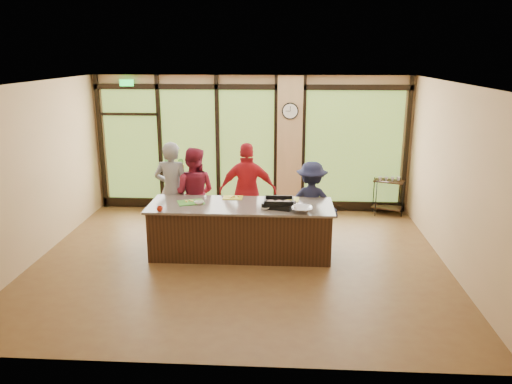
# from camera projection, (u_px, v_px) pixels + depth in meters

# --- Properties ---
(floor) EXTENTS (7.00, 7.00, 0.00)m
(floor) POSITION_uv_depth(u_px,v_px,m) (240.00, 260.00, 8.62)
(floor) COLOR brown
(floor) RESTS_ON ground
(ceiling) EXTENTS (7.00, 7.00, 0.00)m
(ceiling) POSITION_uv_depth(u_px,v_px,m) (238.00, 83.00, 7.81)
(ceiling) COLOR white
(ceiling) RESTS_ON back_wall
(back_wall) EXTENTS (7.00, 0.00, 7.00)m
(back_wall) POSITION_uv_depth(u_px,v_px,m) (251.00, 144.00, 11.09)
(back_wall) COLOR tan
(back_wall) RESTS_ON floor
(left_wall) EXTENTS (0.00, 6.00, 6.00)m
(left_wall) POSITION_uv_depth(u_px,v_px,m) (32.00, 173.00, 8.41)
(left_wall) COLOR tan
(left_wall) RESTS_ON floor
(right_wall) EXTENTS (0.00, 6.00, 6.00)m
(right_wall) POSITION_uv_depth(u_px,v_px,m) (455.00, 179.00, 8.01)
(right_wall) COLOR tan
(right_wall) RESTS_ON floor
(window_wall) EXTENTS (6.90, 0.12, 3.00)m
(window_wall) POSITION_uv_depth(u_px,v_px,m) (259.00, 149.00, 11.07)
(window_wall) COLOR tan
(window_wall) RESTS_ON floor
(island_base) EXTENTS (3.10, 1.00, 0.88)m
(island_base) POSITION_uv_depth(u_px,v_px,m) (241.00, 230.00, 8.79)
(island_base) COLOR #311B10
(island_base) RESTS_ON floor
(countertop) EXTENTS (3.20, 1.10, 0.04)m
(countertop) POSITION_uv_depth(u_px,v_px,m) (241.00, 206.00, 8.66)
(countertop) COLOR slate
(countertop) RESTS_ON island_base
(wall_clock) EXTENTS (0.36, 0.04, 0.36)m
(wall_clock) POSITION_uv_depth(u_px,v_px,m) (290.00, 111.00, 10.71)
(wall_clock) COLOR black
(wall_clock) RESTS_ON window_wall
(cook_left) EXTENTS (0.72, 0.50, 1.88)m
(cook_left) POSITION_uv_depth(u_px,v_px,m) (172.00, 191.00, 9.44)
(cook_left) COLOR gray
(cook_left) RESTS_ON floor
(cook_midleft) EXTENTS (0.92, 0.75, 1.77)m
(cook_midleft) POSITION_uv_depth(u_px,v_px,m) (194.00, 193.00, 9.49)
(cook_midleft) COLOR maroon
(cook_midleft) RESTS_ON floor
(cook_midright) EXTENTS (1.10, 0.48, 1.86)m
(cook_midright) POSITION_uv_depth(u_px,v_px,m) (248.00, 191.00, 9.44)
(cook_midright) COLOR red
(cook_midright) RESTS_ON floor
(cook_right) EXTENTS (1.05, 0.67, 1.54)m
(cook_right) POSITION_uv_depth(u_px,v_px,m) (311.00, 202.00, 9.28)
(cook_right) COLOR #191C39
(cook_right) RESTS_ON floor
(roasting_pan) EXTENTS (0.59, 0.51, 0.09)m
(roasting_pan) POSITION_uv_depth(u_px,v_px,m) (279.00, 205.00, 8.49)
(roasting_pan) COLOR black
(roasting_pan) RESTS_ON countertop
(mixing_bowl) EXTENTS (0.37, 0.37, 0.09)m
(mixing_bowl) POSITION_uv_depth(u_px,v_px,m) (302.00, 209.00, 8.24)
(mixing_bowl) COLOR silver
(mixing_bowl) RESTS_ON countertop
(cutting_board_left) EXTENTS (0.53, 0.47, 0.01)m
(cutting_board_left) POSITION_uv_depth(u_px,v_px,m) (191.00, 202.00, 8.76)
(cutting_board_left) COLOR #489937
(cutting_board_left) RESTS_ON countertop
(cutting_board_center) EXTENTS (0.36, 0.27, 0.01)m
(cutting_board_center) POSITION_uv_depth(u_px,v_px,m) (233.00, 198.00, 9.05)
(cutting_board_center) COLOR yellow
(cutting_board_center) RESTS_ON countertop
(cutting_board_right) EXTENTS (0.40, 0.31, 0.01)m
(cutting_board_right) POSITION_uv_depth(u_px,v_px,m) (288.00, 199.00, 8.94)
(cutting_board_right) COLOR yellow
(cutting_board_right) RESTS_ON countertop
(prep_bowl_near) EXTENTS (0.21, 0.21, 0.05)m
(prep_bowl_near) POSITION_uv_depth(u_px,v_px,m) (199.00, 203.00, 8.67)
(prep_bowl_near) COLOR white
(prep_bowl_near) RESTS_ON countertop
(prep_bowl_mid) EXTENTS (0.19, 0.19, 0.05)m
(prep_bowl_mid) POSITION_uv_depth(u_px,v_px,m) (265.00, 208.00, 8.38)
(prep_bowl_mid) COLOR white
(prep_bowl_mid) RESTS_ON countertop
(prep_bowl_far) EXTENTS (0.17, 0.17, 0.03)m
(prep_bowl_far) POSITION_uv_depth(u_px,v_px,m) (280.00, 198.00, 9.01)
(prep_bowl_far) COLOR white
(prep_bowl_far) RESTS_ON countertop
(red_ramekin) EXTENTS (0.11, 0.11, 0.08)m
(red_ramekin) POSITION_uv_depth(u_px,v_px,m) (160.00, 209.00, 8.28)
(red_ramekin) COLOR #B52512
(red_ramekin) RESTS_ON countertop
(flower_stand) EXTENTS (0.43, 0.43, 0.72)m
(flower_stand) POSITION_uv_depth(u_px,v_px,m) (175.00, 195.00, 11.26)
(flower_stand) COLOR #311B10
(flower_stand) RESTS_ON floor
(flower_vase) EXTENTS (0.30, 0.30, 0.26)m
(flower_vase) POSITION_uv_depth(u_px,v_px,m) (174.00, 174.00, 11.13)
(flower_vase) COLOR #957451
(flower_vase) RESTS_ON flower_stand
(bar_cart) EXTENTS (0.71, 0.57, 0.85)m
(bar_cart) POSITION_uv_depth(u_px,v_px,m) (388.00, 192.00, 10.95)
(bar_cart) COLOR #311B10
(bar_cart) RESTS_ON floor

